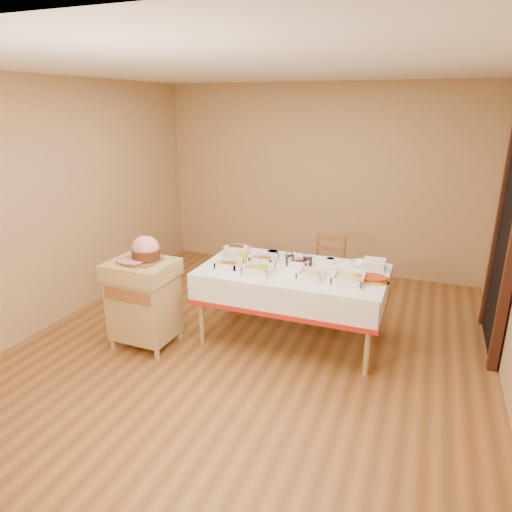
% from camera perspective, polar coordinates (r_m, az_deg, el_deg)
% --- Properties ---
extents(room_shell, '(5.00, 5.00, 5.00)m').
position_cam_1_polar(room_shell, '(4.19, -0.27, 4.50)').
color(room_shell, brown).
rests_on(room_shell, ground).
extents(doorway, '(0.09, 1.10, 2.20)m').
position_cam_1_polar(doorway, '(4.89, 28.88, 1.93)').
color(doorway, black).
rests_on(doorway, ground).
extents(dining_table, '(1.82, 1.02, 0.76)m').
position_cam_1_polar(dining_table, '(4.59, 4.61, -3.52)').
color(dining_table, tan).
rests_on(dining_table, ground).
extents(butcher_cart, '(0.63, 0.54, 0.88)m').
position_cam_1_polar(butcher_cart, '(4.62, -13.87, -5.18)').
color(butcher_cart, tan).
rests_on(butcher_cart, ground).
extents(dining_chair, '(0.40, 0.39, 0.86)m').
position_cam_1_polar(dining_chair, '(5.47, 8.85, -1.78)').
color(dining_chair, '#945930').
rests_on(dining_chair, ground).
extents(ham_on_board, '(0.38, 0.36, 0.25)m').
position_cam_1_polar(ham_on_board, '(4.46, -13.72, 0.64)').
color(ham_on_board, '#945930').
rests_on(ham_on_board, butcher_cart).
extents(serving_dish_a, '(0.23, 0.23, 0.10)m').
position_cam_1_polar(serving_dish_a, '(4.56, -3.39, -1.06)').
color(serving_dish_a, white).
rests_on(serving_dish_a, dining_table).
extents(serving_dish_b, '(0.27, 0.27, 0.11)m').
position_cam_1_polar(serving_dish_b, '(4.41, 0.33, -1.65)').
color(serving_dish_b, white).
rests_on(serving_dish_b, dining_table).
extents(serving_dish_c, '(0.24, 0.24, 0.10)m').
position_cam_1_polar(serving_dish_c, '(4.32, 6.89, -2.30)').
color(serving_dish_c, white).
rests_on(serving_dish_c, dining_table).
extents(serving_dish_d, '(0.28, 0.28, 0.11)m').
position_cam_1_polar(serving_dish_d, '(4.25, 11.48, -2.81)').
color(serving_dish_d, white).
rests_on(serving_dish_d, dining_table).
extents(serving_dish_e, '(0.26, 0.24, 0.12)m').
position_cam_1_polar(serving_dish_e, '(4.68, 0.97, -0.45)').
color(serving_dish_e, white).
rests_on(serving_dish_e, dining_table).
extents(serving_dish_f, '(0.22, 0.21, 0.10)m').
position_cam_1_polar(serving_dish_f, '(4.62, 5.40, -0.82)').
color(serving_dish_f, white).
rests_on(serving_dish_f, dining_table).
extents(small_bowl_left, '(0.12, 0.12, 0.05)m').
position_cam_1_polar(small_bowl_left, '(5.05, -1.28, 0.93)').
color(small_bowl_left, white).
rests_on(small_bowl_left, dining_table).
extents(small_bowl_mid, '(0.12, 0.12, 0.05)m').
position_cam_1_polar(small_bowl_mid, '(4.91, 2.13, 0.39)').
color(small_bowl_mid, navy).
rests_on(small_bowl_mid, dining_table).
extents(small_bowl_right, '(0.11, 0.11, 0.05)m').
position_cam_1_polar(small_bowl_right, '(4.73, 9.29, -0.55)').
color(small_bowl_right, white).
rests_on(small_bowl_right, dining_table).
extents(bowl_white_imported, '(0.17, 0.17, 0.03)m').
position_cam_1_polar(bowl_white_imported, '(4.90, 4.30, 0.15)').
color(bowl_white_imported, white).
rests_on(bowl_white_imported, dining_table).
extents(bowl_small_imported, '(0.21, 0.21, 0.05)m').
position_cam_1_polar(bowl_small_imported, '(4.70, 12.79, -0.94)').
color(bowl_small_imported, white).
rests_on(bowl_small_imported, dining_table).
extents(preserve_jar_left, '(0.09, 0.09, 0.12)m').
position_cam_1_polar(preserve_jar_left, '(4.72, 4.23, -0.12)').
color(preserve_jar_left, silver).
rests_on(preserve_jar_left, dining_table).
extents(preserve_jar_right, '(0.10, 0.10, 0.13)m').
position_cam_1_polar(preserve_jar_right, '(4.64, 6.48, -0.45)').
color(preserve_jar_right, silver).
rests_on(preserve_jar_right, dining_table).
extents(mustard_bottle, '(0.06, 0.06, 0.17)m').
position_cam_1_polar(mustard_bottle, '(4.62, -1.45, -0.15)').
color(mustard_bottle, yellow).
rests_on(mustard_bottle, dining_table).
extents(bread_basket, '(0.27, 0.27, 0.12)m').
position_cam_1_polar(bread_basket, '(4.90, -2.52, 0.59)').
color(bread_basket, beige).
rests_on(bread_basket, dining_table).
extents(plate_stack, '(0.21, 0.21, 0.09)m').
position_cam_1_polar(plate_stack, '(4.66, 14.53, -1.02)').
color(plate_stack, white).
rests_on(plate_stack, dining_table).
extents(brass_platter, '(0.34, 0.24, 0.04)m').
position_cam_1_polar(brass_platter, '(4.35, 14.24, -2.76)').
color(brass_platter, gold).
rests_on(brass_platter, dining_table).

